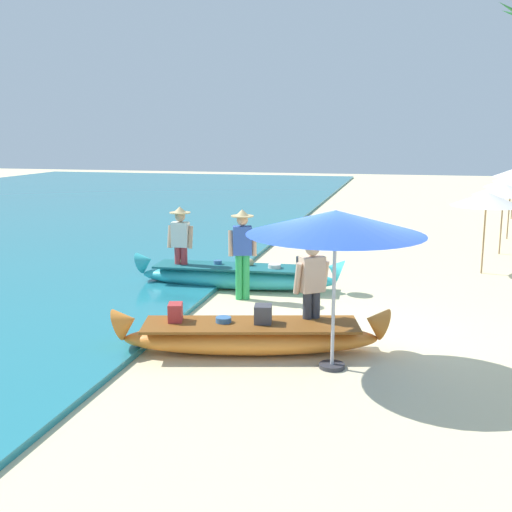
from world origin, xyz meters
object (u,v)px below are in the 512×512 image
boat_orange_foreground (250,336)px  person_vendor_assistant (181,240)px  person_vendor_hatted (242,248)px  boat_cyan_midground (238,276)px  person_tourist_customer (312,288)px  patio_umbrella_large (335,223)px

boat_orange_foreground → person_vendor_assistant: size_ratio=2.40×
boat_orange_foreground → person_vendor_hatted: person_vendor_hatted is taller
boat_cyan_midground → person_vendor_assistant: bearing=-175.6°
boat_cyan_midground → person_tourist_customer: 3.89m
boat_cyan_midground → person_vendor_assistant: (-1.23, -0.09, 0.73)m
boat_cyan_midground → patio_umbrella_large: patio_umbrella_large is taller
boat_orange_foreground → boat_cyan_midground: size_ratio=0.92×
boat_orange_foreground → person_tourist_customer: person_tourist_customer is taller
person_vendor_assistant → person_vendor_hatted: bearing=-24.9°
boat_orange_foreground → person_tourist_customer: (0.84, 0.49, 0.67)m
boat_cyan_midground → person_vendor_hatted: 1.16m
person_vendor_hatted → person_vendor_assistant: (-1.55, 0.72, -0.04)m
boat_orange_foreground → patio_umbrella_large: patio_umbrella_large is taller
boat_orange_foreground → patio_umbrella_large: bearing=-14.5°
person_tourist_customer → person_vendor_assistant: 4.54m
boat_orange_foreground → person_vendor_assistant: (-2.44, 3.63, 0.73)m
boat_cyan_midground → person_vendor_assistant: person_vendor_assistant is taller
boat_orange_foreground → patio_umbrella_large: (1.27, -0.33, 1.80)m
boat_orange_foreground → person_vendor_assistant: bearing=123.8°
boat_orange_foreground → person_vendor_hatted: (-0.89, 2.91, 0.78)m
boat_cyan_midground → person_vendor_hatted: person_vendor_hatted is taller
person_vendor_hatted → person_tourist_customer: size_ratio=1.09×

